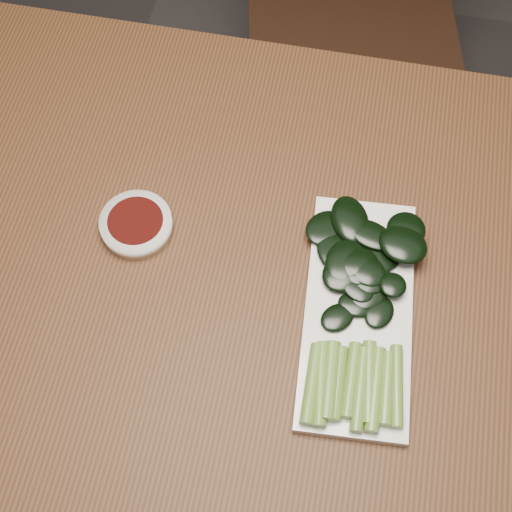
# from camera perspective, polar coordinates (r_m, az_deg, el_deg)

# --- Properties ---
(ground) EXTENTS (6.00, 6.00, 0.00)m
(ground) POSITION_cam_1_polar(r_m,az_deg,el_deg) (1.65, 0.09, -12.78)
(ground) COLOR #312E2E
(ground) RESTS_ON ground
(table) EXTENTS (1.40, 0.80, 0.75)m
(table) POSITION_cam_1_polar(r_m,az_deg,el_deg) (1.00, 0.14, -3.08)
(table) COLOR #4B2A15
(table) RESTS_ON ground
(chair_far) EXTENTS (0.54, 0.54, 0.89)m
(chair_far) POSITION_cam_1_polar(r_m,az_deg,el_deg) (1.60, 7.97, 18.34)
(chair_far) COLOR black
(chair_far) RESTS_ON ground
(sauce_bowl) EXTENTS (0.10, 0.10, 0.02)m
(sauce_bowl) POSITION_cam_1_polar(r_m,az_deg,el_deg) (0.97, -9.55, 2.50)
(sauce_bowl) COLOR white
(sauce_bowl) RESTS_ON table
(serving_plate) EXTENTS (0.16, 0.33, 0.01)m
(serving_plate) POSITION_cam_1_polar(r_m,az_deg,el_deg) (0.92, 8.16, -4.46)
(serving_plate) COLOR white
(serving_plate) RESTS_ON table
(gai_lan) EXTENTS (0.18, 0.32, 0.03)m
(gai_lan) POSITION_cam_1_polar(r_m,az_deg,el_deg) (0.91, 8.34, -3.21)
(gai_lan) COLOR olive
(gai_lan) RESTS_ON serving_plate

